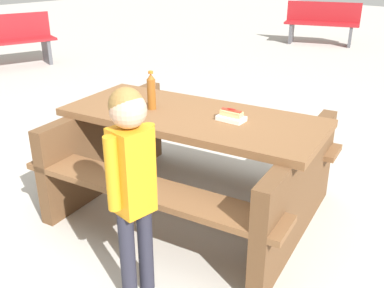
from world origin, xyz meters
TOP-DOWN VIEW (x-y plane):
  - ground_plane at (0.00, 0.00)m, footprint 30.00×30.00m
  - picnic_table at (0.00, 0.00)m, footprint 2.06×1.75m
  - soda_bottle at (-0.28, -0.11)m, footprint 0.06×0.06m
  - hotdog_tray at (0.28, 0.08)m, footprint 0.19×0.13m
  - child_in_coat at (0.37, -0.87)m, footprint 0.19×0.29m
  - park_bench_mid at (-2.37, 6.73)m, footprint 1.54×0.92m
  - park_bench_far at (-5.31, 1.34)m, footprint 0.75×1.55m

SIDE VIEW (x-z plane):
  - ground_plane at x=0.00m, z-range 0.00..0.00m
  - picnic_table at x=0.00m, z-range 0.07..0.82m
  - park_bench_mid at x=-2.37m, z-range 0.02..0.87m
  - park_bench_far at x=-5.31m, z-range 0.02..0.87m
  - child_in_coat at x=0.37m, z-range 0.17..1.36m
  - hotdog_tray at x=0.28m, z-range 0.74..0.82m
  - soda_bottle at x=-0.28m, z-range 0.74..1.01m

